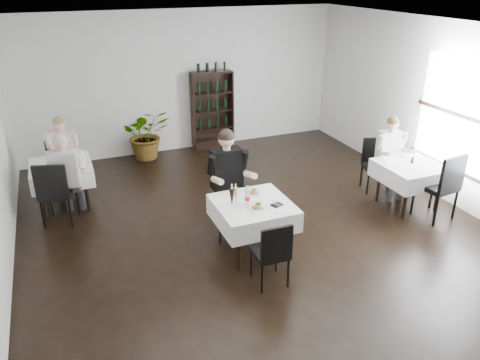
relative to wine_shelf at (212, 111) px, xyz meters
name	(u,v)px	position (x,y,z in m)	size (l,w,h in m)	color
room_shell	(274,151)	(-0.60, -4.31, 0.65)	(9.00, 9.00, 9.00)	black
window_right	(470,122)	(2.88, -4.31, 0.65)	(0.06, 2.30, 1.85)	white
wine_shelf	(212,111)	(0.00, 0.00, 0.00)	(0.90, 0.28, 1.75)	black
main_table	(253,213)	(-0.90, -4.31, -0.23)	(1.03, 1.03, 0.77)	black
left_table	(62,173)	(-3.30, -1.81, -0.23)	(0.98, 0.98, 0.77)	black
right_table	(410,173)	(2.10, -4.01, -0.23)	(0.98, 0.98, 0.77)	black
potted_tree	(146,134)	(-1.52, -0.11, -0.31)	(0.97, 0.84, 1.08)	#28591E
main_chair_far	(236,189)	(-0.83, -3.49, -0.25)	(0.59, 0.59, 1.05)	black
main_chair_near	(273,251)	(-1.00, -5.15, -0.33)	(0.43, 0.43, 0.91)	black
left_chair_far	(61,163)	(-3.29, -1.13, -0.31)	(0.45, 0.45, 0.93)	black
left_chair_near	(55,190)	(-3.43, -2.46, -0.24)	(0.61, 0.62, 1.07)	black
right_chair_far	(375,161)	(2.01, -3.20, -0.31)	(0.54, 0.54, 0.94)	black
right_chair_near	(443,183)	(2.25, -4.59, -0.20)	(0.59, 0.59, 1.14)	black
diner_main	(229,175)	(-1.00, -3.64, 0.10)	(0.61, 0.61, 1.63)	#3A3A41
diner_left_far	(63,150)	(-3.22, -1.29, -0.02)	(0.57, 0.59, 1.43)	#3A3A41
diner_left_near	(66,170)	(-3.22, -2.32, 0.01)	(0.61, 0.64, 1.48)	#3A3A41
diner_right_far	(391,151)	(2.08, -3.51, -0.01)	(0.57, 0.58, 1.44)	#3A3A41
plate_far	(253,193)	(-0.78, -4.04, -0.06)	(0.28, 0.28, 0.07)	white
plate_near	(257,207)	(-0.91, -4.47, -0.06)	(0.24, 0.24, 0.07)	white
pilsner_dark	(232,198)	(-1.21, -4.31, 0.06)	(0.08, 0.08, 0.34)	black
pilsner_lager	(236,195)	(-1.13, -4.23, 0.05)	(0.07, 0.07, 0.30)	gold
coke_bottle	(247,197)	(-0.99, -4.32, 0.04)	(0.07, 0.07, 0.28)	silver
napkin_cutlery	(277,205)	(-0.63, -4.49, -0.07)	(0.19, 0.17, 0.02)	black
pepper_mill	(412,160)	(2.14, -3.97, -0.02)	(0.04, 0.04, 0.10)	black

